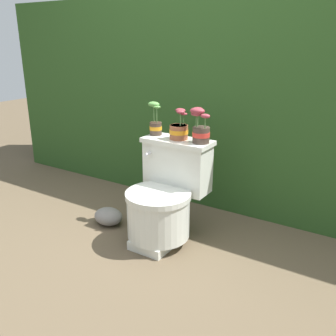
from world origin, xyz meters
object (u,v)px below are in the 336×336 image
Objects in this scene: potted_plant_midleft at (179,130)px; garden_stone at (108,216)px; potted_plant_middle at (200,129)px; toilet at (165,198)px; potted_plant_left at (155,123)px.

garden_stone is at bearing -154.82° from potted_plant_midleft.
garden_stone is (-0.46, -0.22, -0.66)m from potted_plant_midleft.
potted_plant_middle is at bearing 18.75° from garden_stone.
potted_plant_middle is at bearing -2.11° from potted_plant_midleft.
potted_plant_middle reaches higher than toilet.
potted_plant_midleft is (0.20, -0.02, -0.02)m from potted_plant_left.
potted_plant_left is at bearing 175.53° from potted_plant_midleft.
potted_plant_midleft reaches higher than garden_stone.
potted_plant_midleft is at bearing 25.18° from garden_stone.
garden_stone is at bearing -161.25° from potted_plant_middle.
potted_plant_midleft reaches higher than toilet.
toilet is 2.92× the size of potted_plant_left.
toilet is 2.96× the size of potted_plant_middle.
potted_plant_left is 1.11× the size of potted_plant_midleft.
toilet is 0.45m from potted_plant_midleft.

